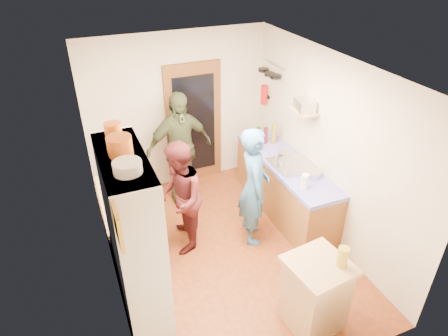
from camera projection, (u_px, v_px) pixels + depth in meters
floor at (225, 250)px, 5.62m from camera, size 3.00×4.00×0.02m
ceiling at (226, 67)px, 4.27m from camera, size 3.00×4.00×0.02m
wall_back at (178, 112)px, 6.53m from camera, size 3.00×0.02×2.60m
wall_front at (318, 286)px, 3.35m from camera, size 3.00×0.02×2.60m
wall_left at (101, 198)px, 4.45m from camera, size 0.02×4.00×2.60m
wall_right at (327, 149)px, 5.44m from camera, size 0.02×4.00×2.60m
door_frame at (194, 124)px, 6.71m from camera, size 0.95×0.06×2.10m
door_glass at (195, 125)px, 6.69m from camera, size 0.70×0.02×1.70m
hutch_body at (136, 252)px, 3.99m from camera, size 0.40×1.20×2.20m
hutch_top_shelf at (122, 159)px, 3.43m from camera, size 0.40×1.14×0.04m
plate_stack at (127, 167)px, 3.17m from camera, size 0.23×0.23×0.10m
orange_pot_a at (120, 146)px, 3.40m from camera, size 0.21×0.21×0.17m
orange_pot_b at (113, 130)px, 3.70m from camera, size 0.16×0.16×0.14m
left_counter_base at (130, 228)px, 5.36m from camera, size 0.60×1.40×0.85m
left_counter_top at (126, 201)px, 5.12m from camera, size 0.64×1.44×0.05m
toaster at (136, 212)px, 4.73m from camera, size 0.27×0.21×0.18m
kettle at (124, 204)px, 4.89m from camera, size 0.18×0.18×0.16m
orange_bowl at (129, 187)px, 5.27m from camera, size 0.22×0.22×0.08m
chopping_board at (120, 179)px, 5.49m from camera, size 0.30×0.22×0.02m
right_counter_base at (284, 188)px, 6.19m from camera, size 0.60×2.20×0.84m
right_counter_top at (287, 163)px, 5.95m from camera, size 0.62×2.22×0.06m
hob at (292, 165)px, 5.82m from camera, size 0.55×0.58×0.04m
pot_on_hob at (284, 156)px, 5.89m from camera, size 0.18×0.18×0.12m
bottle_a at (258, 136)px, 6.34m from camera, size 0.09×0.09×0.30m
bottle_b at (266, 135)px, 6.38m from camera, size 0.09×0.09×0.27m
bottle_c at (274, 133)px, 6.37m from camera, size 0.10×0.10×0.36m
paper_towel at (305, 182)px, 5.27m from camera, size 0.11×0.11×0.21m
mixing_bowl at (311, 174)px, 5.55m from camera, size 0.30×0.30×0.09m
island_base at (314, 296)px, 4.36m from camera, size 0.61×0.61×0.86m
island_top at (319, 266)px, 4.13m from camera, size 0.69×0.69×0.05m
cutting_board at (313, 264)px, 4.14m from camera, size 0.38×0.32×0.02m
oil_jar at (343, 257)px, 4.04m from camera, size 0.13×0.13×0.23m
pan_rail at (274, 65)px, 6.24m from camera, size 0.02×0.65×0.02m
pan_hang_a at (275, 76)px, 6.15m from camera, size 0.18×0.18×0.05m
pan_hang_b at (269, 74)px, 6.32m from camera, size 0.16×0.16×0.05m
pan_hang_c at (263, 70)px, 6.47m from camera, size 0.17×0.17×0.05m
wall_shelf at (304, 111)px, 5.54m from camera, size 0.26×0.42×0.03m
radio at (305, 105)px, 5.50m from camera, size 0.27×0.33×0.15m
ext_bracket at (267, 97)px, 6.69m from camera, size 0.06×0.10×0.04m
fire_extinguisher at (264, 95)px, 6.65m from camera, size 0.11×0.11×0.32m
picture_frame at (118, 227)px, 2.84m from camera, size 0.03×0.25×0.30m
person_hob at (256, 188)px, 5.40m from camera, size 0.59×0.73×1.74m
person_left at (182, 196)px, 5.33m from camera, size 0.79×0.91×1.61m
person_back at (180, 149)px, 6.22m from camera, size 1.14×0.59×1.86m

